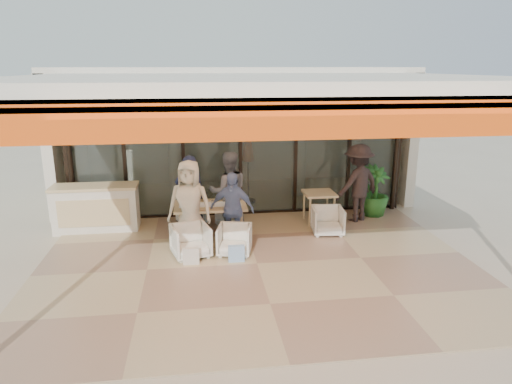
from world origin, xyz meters
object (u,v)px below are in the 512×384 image
dining_table (210,207)px  potted_palm (374,191)px  diner_cream (190,205)px  diner_grey (229,192)px  chair_near_left (191,240)px  chair_far_left (191,212)px  standing_woman (358,183)px  host_counter (96,208)px  side_chair (328,219)px  chair_near_right (234,239)px  chair_far_right (227,210)px  diner_periwinkle (232,209)px  diner_navy (190,194)px  side_table (319,197)px

dining_table → potted_palm: 4.12m
dining_table → diner_cream: size_ratio=0.84×
diner_grey → diner_cream: bearing=42.4°
dining_table → diner_cream: diner_cream is taller
dining_table → chair_near_left: (-0.41, -0.96, -0.34)m
chair_far_left → standing_woman: standing_woman is taller
host_counter → dining_table: size_ratio=1.23×
chair_near_left → side_chair: 3.07m
chair_near_right → diner_grey: 1.51m
chair_far_right → potted_palm: size_ratio=0.47×
chair_far_left → diner_periwinkle: size_ratio=0.38×
diner_periwinkle → side_chair: size_ratio=2.29×
dining_table → standing_woman: 3.53m
chair_far_left → potted_palm: potted_palm is taller
host_counter → diner_navy: 2.13m
chair_far_left → potted_palm: size_ratio=0.47×
standing_woman → side_chair: bearing=15.0°
host_counter → diner_periwinkle: diner_periwinkle is taller
side_chair → potted_palm: size_ratio=0.54×
diner_periwinkle → side_chair: (2.11, 0.34, -0.43)m
chair_far_left → diner_cream: size_ratio=0.33×
diner_navy → diner_grey: bearing=178.3°
chair_near_left → diner_periwinkle: diner_periwinkle is taller
diner_periwinkle → standing_woman: (3.03, 1.11, 0.15)m
chair_near_right → diner_periwinkle: 0.67m
side_chair → potted_palm: bearing=42.7°
diner_grey → side_chair: 2.25m
potted_palm → diner_grey: bearing=-171.7°
chair_far_right → chair_near_right: bearing=94.4°
dining_table → chair_far_right: bearing=65.6°
diner_periwinkle → chair_far_right: bearing=109.2°
diner_cream → chair_near_left: bearing=-75.6°
dining_table → chair_far_left: 1.10m
dining_table → diner_periwinkle: bearing=-46.8°
chair_far_left → chair_near_left: bearing=69.1°
chair_near_right → diner_navy: (-0.84, 1.40, 0.54)m
dining_table → diner_cream: bearing=-132.1°
chair_far_left → side_table: side_table is taller
chair_near_right → diner_navy: diner_navy is taller
chair_far_left → side_chair: 3.14m
host_counter → diner_cream: size_ratio=1.03×
standing_woman → potted_palm: bearing=-174.9°
chair_near_right → standing_woman: standing_woman is taller
chair_far_left → diner_periwinkle: (0.84, -1.40, 0.47)m
chair_far_left → chair_near_right: bearing=92.9°
chair_far_right → chair_near_right: 1.90m
diner_grey → diner_periwinkle: diner_grey is taller
chair_far_left → diner_periwinkle: bearing=100.1°
chair_near_right → potted_palm: 4.08m
diner_navy → side_table: size_ratio=2.32×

